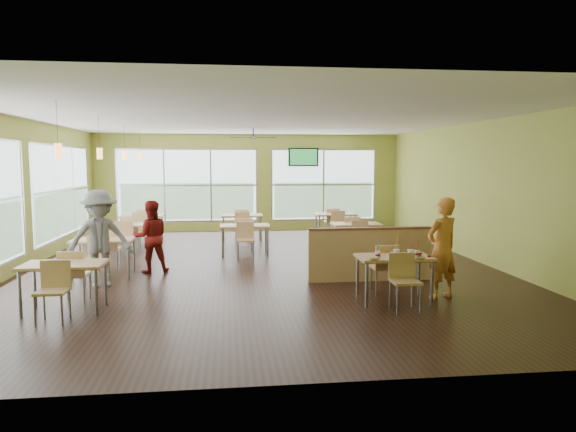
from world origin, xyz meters
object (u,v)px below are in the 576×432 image
object	(u,v)px
main_table	(394,263)
half_wall_divider	(370,254)
man_plaid	(442,248)
food_basket	(415,253)

from	to	relation	value
main_table	half_wall_divider	size ratio (longest dim) A/B	0.63
man_plaid	food_basket	bearing A→B (deg)	-17.94
main_table	half_wall_divider	world-z (taller)	half_wall_divider
man_plaid	main_table	bearing A→B (deg)	-18.26
main_table	man_plaid	xyz separation A→B (m)	(0.85, 0.08, 0.22)
main_table	man_plaid	bearing A→B (deg)	5.54
main_table	half_wall_divider	bearing A→B (deg)	90.00
half_wall_divider	man_plaid	world-z (taller)	man_plaid
main_table	food_basket	xyz separation A→B (m)	(0.36, 0.03, 0.15)
half_wall_divider	food_basket	distance (m)	1.49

